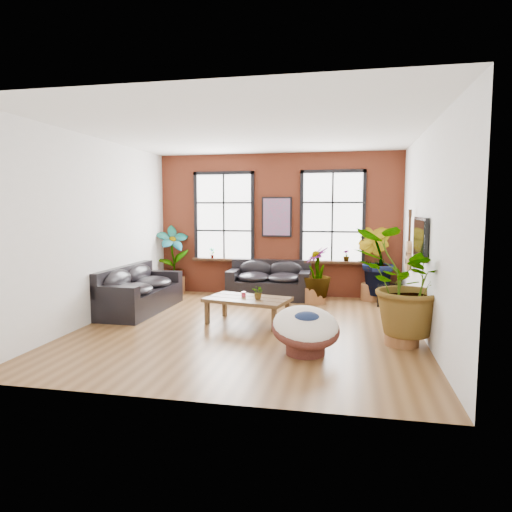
# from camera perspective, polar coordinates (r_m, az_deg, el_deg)

# --- Properties ---
(room) EXTENTS (6.04, 6.54, 3.54)m
(room) POSITION_cam_1_polar(r_m,az_deg,el_deg) (8.27, -0.62, 3.10)
(room) COLOR brown
(room) RESTS_ON ground
(sofa_back) EXTENTS (1.98, 0.99, 0.90)m
(sofa_back) POSITION_cam_1_polar(r_m,az_deg,el_deg) (11.05, 1.70, -3.16)
(sofa_back) COLOR black
(sofa_back) RESTS_ON ground
(sofa_left) EXTENTS (1.03, 2.39, 0.94)m
(sofa_left) POSITION_cam_1_polar(r_m,az_deg,el_deg) (9.99, -14.67, -4.22)
(sofa_left) COLOR black
(sofa_left) RESTS_ON ground
(coffee_table) EXTENTS (1.68, 1.18, 0.59)m
(coffee_table) POSITION_cam_1_polar(r_m,az_deg,el_deg) (8.60, -1.06, -5.62)
(coffee_table) COLOR #463019
(coffee_table) RESTS_ON ground
(papasan_chair) EXTENTS (1.27, 1.27, 0.76)m
(papasan_chair) POSITION_cam_1_polar(r_m,az_deg,el_deg) (6.89, 6.23, -8.97)
(papasan_chair) COLOR #58281F
(papasan_chair) RESTS_ON ground
(poster) EXTENTS (0.74, 0.06, 0.98)m
(poster) POSITION_cam_1_polar(r_m,az_deg,el_deg) (11.25, 2.60, 4.90)
(poster) COLOR black
(poster) RESTS_ON room
(tv_wall_unit) EXTENTS (0.13, 1.86, 1.20)m
(tv_wall_unit) POSITION_cam_1_polar(r_m,az_deg,el_deg) (8.64, 19.44, 1.52)
(tv_wall_unit) COLOR black
(tv_wall_unit) RESTS_ON room
(media_box) EXTENTS (0.58, 0.50, 0.46)m
(media_box) POSITION_cam_1_polar(r_m,az_deg,el_deg) (10.61, 16.42, -4.75)
(media_box) COLOR black
(media_box) RESTS_ON ground
(pot_back_left) EXTENTS (0.71, 0.71, 0.42)m
(pot_back_left) POSITION_cam_1_polar(r_m,az_deg,el_deg) (11.86, -10.23, -3.59)
(pot_back_left) COLOR brown
(pot_back_left) RESTS_ON ground
(pot_back_right) EXTENTS (0.68, 0.68, 0.40)m
(pot_back_right) POSITION_cam_1_polar(r_m,az_deg,el_deg) (11.12, 14.38, -4.36)
(pot_back_right) COLOR brown
(pot_back_right) RESTS_ON ground
(pot_right_wall) EXTENTS (0.63, 0.63, 0.39)m
(pot_right_wall) POSITION_cam_1_polar(r_m,az_deg,el_deg) (7.69, 17.76, -9.12)
(pot_right_wall) COLOR brown
(pot_right_wall) RESTS_ON ground
(pot_mid) EXTENTS (0.59, 0.59, 0.36)m
(pot_mid) POSITION_cam_1_polar(r_m,az_deg,el_deg) (10.56, 7.37, -4.90)
(pot_mid) COLOR brown
(pot_mid) RESTS_ON ground
(floor_plant_back_left) EXTENTS (1.00, 0.91, 1.58)m
(floor_plant_back_left) POSITION_cam_1_polar(r_m,az_deg,el_deg) (11.77, -10.36, -0.07)
(floor_plant_back_left) COLOR #184111
(floor_plant_back_left) RESTS_ON ground
(floor_plant_back_right) EXTENTS (1.15, 1.14, 1.64)m
(floor_plant_back_right) POSITION_cam_1_polar(r_m,az_deg,el_deg) (10.99, 14.65, -0.45)
(floor_plant_back_right) COLOR #184111
(floor_plant_back_right) RESTS_ON ground
(floor_plant_right_wall) EXTENTS (1.87, 1.75, 1.69)m
(floor_plant_right_wall) POSITION_cam_1_polar(r_m,az_deg,el_deg) (7.50, 18.12, -3.21)
(floor_plant_right_wall) COLOR #184111
(floor_plant_right_wall) RESTS_ON ground
(floor_plant_mid) EXTENTS (0.81, 0.81, 1.15)m
(floor_plant_mid) POSITION_cam_1_polar(r_m,az_deg,el_deg) (10.47, 7.61, -2.02)
(floor_plant_mid) COLOR #184111
(floor_plant_mid) RESTS_ON ground
(table_plant) EXTENTS (0.29, 0.27, 0.25)m
(table_plant) POSITION_cam_1_polar(r_m,az_deg,el_deg) (8.44, 0.32, -4.57)
(table_plant) COLOR #184111
(table_plant) RESTS_ON coffee_table
(sill_plant_left) EXTENTS (0.17, 0.17, 0.27)m
(sill_plant_left) POSITION_cam_1_polar(r_m,az_deg,el_deg) (11.62, -5.52, 0.39)
(sill_plant_left) COLOR #184111
(sill_plant_left) RESTS_ON room
(sill_plant_right) EXTENTS (0.19, 0.19, 0.27)m
(sill_plant_right) POSITION_cam_1_polar(r_m,az_deg,el_deg) (11.12, 11.23, 0.05)
(sill_plant_right) COLOR #184111
(sill_plant_right) RESTS_ON room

